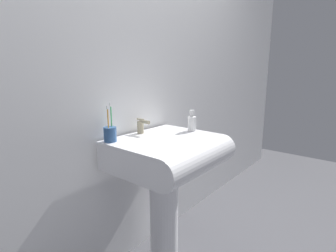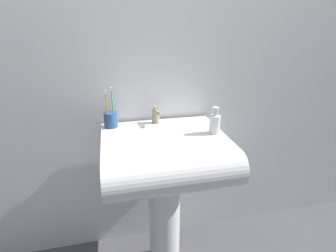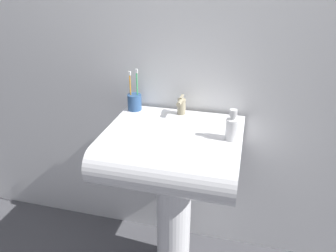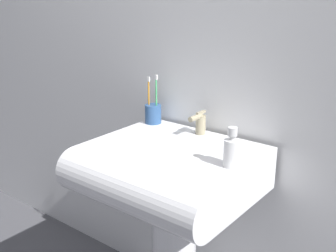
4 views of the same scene
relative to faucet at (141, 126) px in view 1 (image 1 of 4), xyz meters
The scene contains 6 objects.
wall_back 0.31m from the faucet, 85.75° to the left, with size 5.00×0.05×2.40m, color white.
sink_pedestal 0.59m from the faucet, 87.58° to the right, with size 0.18×0.18×0.69m, color white.
sink_basin 0.28m from the faucet, 88.20° to the right, with size 0.62×0.56×0.17m.
faucet is the anchor object (origin of this frame).
toothbrush_cup 0.25m from the faucet, behind, with size 0.07×0.07×0.22m.
soap_bottle 0.34m from the faucet, 37.62° to the right, with size 0.06×0.06×0.14m.
Camera 1 is at (-1.17, -0.99, 1.26)m, focal length 28.00 mm.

